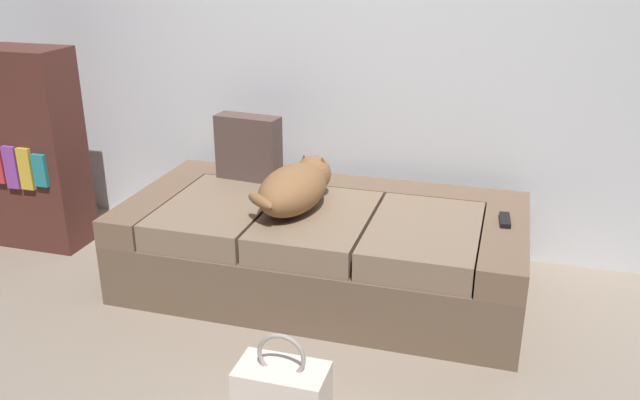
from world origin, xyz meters
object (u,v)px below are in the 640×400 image
object	(u,v)px
couch	(323,247)
bookshelf	(29,149)
throw_pillow	(249,148)
dog_tan	(296,186)
handbag	(282,395)
tv_remote	(505,220)

from	to	relation	value
couch	bookshelf	distance (m)	1.73
couch	throw_pillow	bearing A→B (deg)	150.71
couch	dog_tan	distance (m)	0.35
throw_pillow	handbag	distance (m)	1.52
dog_tan	throw_pillow	world-z (taller)	throw_pillow
tv_remote	handbag	bearing A→B (deg)	-127.64
dog_tan	handbag	size ratio (longest dim) A/B	1.70
couch	handbag	xyz separation A→B (m)	(0.15, -1.03, -0.09)
handbag	bookshelf	world-z (taller)	bookshelf
tv_remote	dog_tan	bearing A→B (deg)	-178.38
couch	handbag	bearing A→B (deg)	-81.81
dog_tan	tv_remote	distance (m)	0.97
bookshelf	tv_remote	bearing A→B (deg)	-0.52
tv_remote	throw_pillow	xyz separation A→B (m)	(-1.33, 0.23, 0.16)
throw_pillow	bookshelf	world-z (taller)	bookshelf
throw_pillow	bookshelf	bearing A→B (deg)	-170.28
couch	handbag	size ratio (longest dim) A/B	5.04
tv_remote	handbag	world-z (taller)	tv_remote
handbag	couch	bearing A→B (deg)	98.19
couch	tv_remote	xyz separation A→B (m)	(0.84, 0.04, 0.23)
handbag	tv_remote	bearing A→B (deg)	57.04
tv_remote	throw_pillow	size ratio (longest dim) A/B	0.44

